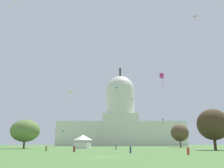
{
  "coord_description": "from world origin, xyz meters",
  "views": [
    {
      "loc": [
        2.11,
        -36.2,
        1.9
      ],
      "look_at": [
        -0.31,
        67.19,
        28.62
      ],
      "focal_mm": 37.14,
      "sensor_mm": 36.0,
      "label": 1
    }
  ],
  "objects_px": {
    "kite_red_high": "(133,99)",
    "person_red_near_tent": "(188,151)",
    "capitol_building": "(121,121)",
    "tree_west_mid": "(25,131)",
    "kite_blue_high": "(116,88)",
    "kite_violet_low": "(163,120)",
    "event_tent": "(83,141)",
    "tree_east_mid": "(213,124)",
    "kite_green_low": "(63,131)",
    "person_grey_front_center": "(116,147)",
    "tree_east_far": "(180,133)",
    "kite_cyan_high": "(125,73)",
    "kite_gold_high": "(107,92)",
    "person_navy_front_left": "(130,150)",
    "kite_magenta_mid": "(162,76)",
    "kite_white_low": "(70,92)",
    "person_olive_near_tree_west": "(46,149)",
    "person_olive_edge_west": "(116,147)",
    "kite_pink_high": "(196,17)",
    "person_maroon_deep_crowd": "(74,149)"
  },
  "relations": [
    {
      "from": "event_tent",
      "to": "kite_red_high",
      "type": "distance_m",
      "value": 98.33
    },
    {
      "from": "kite_green_low",
      "to": "kite_white_low",
      "type": "distance_m",
      "value": 93.89
    },
    {
      "from": "person_maroon_deep_crowd",
      "to": "person_olive_edge_west",
      "type": "relative_size",
      "value": 1.02
    },
    {
      "from": "kite_green_low",
      "to": "kite_violet_low",
      "type": "xyz_separation_m",
      "value": [
        58.98,
        -31.91,
        3.91
      ]
    },
    {
      "from": "tree_east_far",
      "to": "kite_violet_low",
      "type": "relative_size",
      "value": 3.66
    },
    {
      "from": "kite_green_low",
      "to": "kite_magenta_mid",
      "type": "distance_m",
      "value": 102.36
    },
    {
      "from": "kite_gold_high",
      "to": "kite_violet_low",
      "type": "relative_size",
      "value": 0.37
    },
    {
      "from": "tree_east_mid",
      "to": "person_maroon_deep_crowd",
      "type": "xyz_separation_m",
      "value": [
        -40.19,
        -16.88,
        -7.04
      ]
    },
    {
      "from": "capitol_building",
      "to": "kite_blue_high",
      "type": "relative_size",
      "value": 28.18
    },
    {
      "from": "kite_green_low",
      "to": "kite_violet_low",
      "type": "height_order",
      "value": "kite_violet_low"
    },
    {
      "from": "person_olive_edge_west",
      "to": "tree_east_far",
      "type": "bearing_deg",
      "value": 118.47
    },
    {
      "from": "tree_east_mid",
      "to": "kite_blue_high",
      "type": "distance_m",
      "value": 98.39
    },
    {
      "from": "kite_blue_high",
      "to": "kite_violet_low",
      "type": "relative_size",
      "value": 1.18
    },
    {
      "from": "person_olive_edge_west",
      "to": "kite_gold_high",
      "type": "xyz_separation_m",
      "value": [
        -6.88,
        62.97,
        35.89
      ]
    },
    {
      "from": "kite_gold_high",
      "to": "capitol_building",
      "type": "bearing_deg",
      "value": 172.21
    },
    {
      "from": "kite_green_low",
      "to": "person_grey_front_center",
      "type": "bearing_deg",
      "value": 167.87
    },
    {
      "from": "event_tent",
      "to": "kite_white_low",
      "type": "relative_size",
      "value": 1.92
    },
    {
      "from": "kite_red_high",
      "to": "person_red_near_tent",
      "type": "bearing_deg",
      "value": -104.35
    },
    {
      "from": "person_navy_front_left",
      "to": "tree_east_mid",
      "type": "bearing_deg",
      "value": 161.3
    },
    {
      "from": "person_navy_front_left",
      "to": "kite_pink_high",
      "type": "relative_size",
      "value": 0.77
    },
    {
      "from": "kite_white_low",
      "to": "person_olive_near_tree_west",
      "type": "bearing_deg",
      "value": 161.8
    },
    {
      "from": "tree_west_mid",
      "to": "kite_white_low",
      "type": "relative_size",
      "value": 3.86
    },
    {
      "from": "kite_gold_high",
      "to": "kite_cyan_high",
      "type": "bearing_deg",
      "value": 77.52
    },
    {
      "from": "tree_west_mid",
      "to": "event_tent",
      "type": "bearing_deg",
      "value": 10.68
    },
    {
      "from": "tree_east_far",
      "to": "kite_pink_high",
      "type": "distance_m",
      "value": 69.98
    },
    {
      "from": "person_grey_front_center",
      "to": "kite_violet_low",
      "type": "bearing_deg",
      "value": -129.41
    },
    {
      "from": "event_tent",
      "to": "kite_magenta_mid",
      "type": "height_order",
      "value": "kite_magenta_mid"
    },
    {
      "from": "capitol_building",
      "to": "tree_west_mid",
      "type": "bearing_deg",
      "value": -108.91
    },
    {
      "from": "person_red_near_tent",
      "to": "kite_green_low",
      "type": "xyz_separation_m",
      "value": [
        -48.02,
        109.25,
        9.13
      ]
    },
    {
      "from": "tree_east_far",
      "to": "kite_green_low",
      "type": "height_order",
      "value": "tree_east_far"
    },
    {
      "from": "tree_west_mid",
      "to": "kite_green_low",
      "type": "height_order",
      "value": "tree_west_mid"
    },
    {
      "from": "person_maroon_deep_crowd",
      "to": "tree_east_mid",
      "type": "bearing_deg",
      "value": -33.13
    },
    {
      "from": "tree_east_far",
      "to": "kite_cyan_high",
      "type": "distance_m",
      "value": 56.34
    },
    {
      "from": "kite_blue_high",
      "to": "person_olive_near_tree_west",
      "type": "bearing_deg",
      "value": 154.33
    },
    {
      "from": "tree_west_mid",
      "to": "kite_pink_high",
      "type": "distance_m",
      "value": 76.02
    },
    {
      "from": "person_navy_front_left",
      "to": "kite_magenta_mid",
      "type": "distance_m",
      "value": 25.54
    },
    {
      "from": "kite_green_low",
      "to": "kite_red_high",
      "type": "height_order",
      "value": "kite_red_high"
    },
    {
      "from": "capitol_building",
      "to": "person_olive_near_tree_west",
      "type": "distance_m",
      "value": 150.26
    },
    {
      "from": "person_navy_front_left",
      "to": "kite_cyan_high",
      "type": "relative_size",
      "value": 0.39
    },
    {
      "from": "event_tent",
      "to": "tree_east_mid",
      "type": "xyz_separation_m",
      "value": [
        44.22,
        -23.98,
        4.93
      ]
    },
    {
      "from": "tree_east_far",
      "to": "kite_pink_high",
      "type": "relative_size",
      "value": 6.08
    },
    {
      "from": "tree_east_mid",
      "to": "kite_red_high",
      "type": "height_order",
      "value": "kite_red_high"
    },
    {
      "from": "kite_pink_high",
      "to": "person_navy_front_left",
      "type": "bearing_deg",
      "value": -163.68
    },
    {
      "from": "person_navy_front_left",
      "to": "kite_red_high",
      "type": "height_order",
      "value": "kite_red_high"
    },
    {
      "from": "person_olive_edge_west",
      "to": "kite_cyan_high",
      "type": "distance_m",
      "value": 76.9
    },
    {
      "from": "person_olive_edge_west",
      "to": "kite_green_low",
      "type": "height_order",
      "value": "kite_green_low"
    },
    {
      "from": "capitol_building",
      "to": "kite_violet_low",
      "type": "xyz_separation_m",
      "value": [
        20.78,
        -89.03,
        -8.04
      ]
    },
    {
      "from": "kite_gold_high",
      "to": "kite_red_high",
      "type": "relative_size",
      "value": 0.96
    },
    {
      "from": "person_navy_front_left",
      "to": "capitol_building",
      "type": "bearing_deg",
      "value": -149.96
    },
    {
      "from": "tree_west_mid",
      "to": "person_navy_front_left",
      "type": "distance_m",
      "value": 59.21
    }
  ]
}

